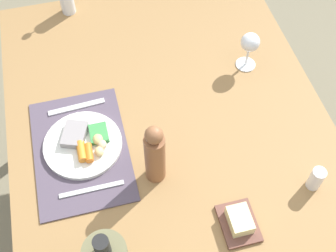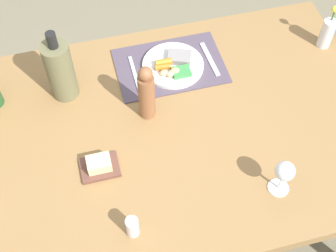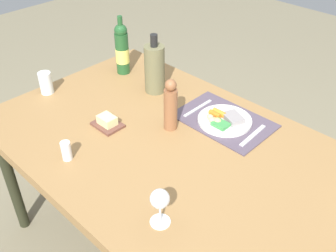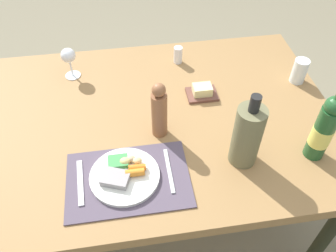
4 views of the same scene
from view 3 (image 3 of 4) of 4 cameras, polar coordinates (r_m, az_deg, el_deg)
name	(u,v)px [view 3 (image 3 of 4)]	position (r m, az deg, el deg)	size (l,w,h in m)	color
ground_plane	(167,251)	(2.20, -0.14, -17.79)	(8.00, 8.00, 0.00)	#7C745A
dining_table	(167,153)	(1.70, -0.17, -3.97)	(1.58, 1.03, 0.75)	olive
placemat	(224,120)	(1.80, 8.14, 0.83)	(0.43, 0.29, 0.01)	#504554
dinner_plate	(224,120)	(1.78, 8.22, 0.92)	(0.24, 0.24, 0.04)	white
fork	(253,135)	(1.72, 12.27, -1.35)	(0.02, 0.19, 0.01)	silver
knife	(198,108)	(1.86, 4.37, 2.62)	(0.01, 0.19, 0.01)	silver
wine_glass	(160,200)	(1.27, -1.20, -10.81)	(0.07, 0.07, 0.15)	white
cooler_bottle	(155,68)	(1.95, -1.97, 8.38)	(0.10, 0.10, 0.30)	#696644
salt_shaker	(66,151)	(1.60, -14.60, -3.52)	(0.04, 0.04, 0.08)	white
water_tumbler	(46,84)	(2.06, -17.36, 5.85)	(0.06, 0.06, 0.11)	silver
butter_dish	(107,122)	(1.76, -8.84, 0.54)	(0.13, 0.10, 0.05)	brown
wine_bottle	(122,49)	(2.13, -6.72, 11.03)	(0.07, 0.07, 0.32)	#215127
pepper_mill	(171,106)	(1.67, 0.38, 2.98)	(0.06, 0.06, 0.24)	brown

